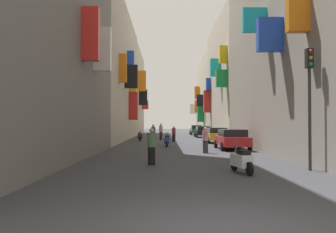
{
  "coord_description": "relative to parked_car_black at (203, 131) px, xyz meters",
  "views": [
    {
      "loc": [
        -1.0,
        -5.99,
        1.82
      ],
      "look_at": [
        -0.77,
        18.82,
        2.3
      ],
      "focal_mm": 36.73,
      "sensor_mm": 36.0,
      "label": 1
    }
  ],
  "objects": [
    {
      "name": "scooter_white",
      "position": [
        -2.1,
        -31.5,
        -0.28
      ],
      "size": [
        0.64,
        1.83,
        1.13
      ],
      "color": "silver",
      "rests_on": "ground"
    },
    {
      "name": "building_left_mid_a",
      "position": [
        -11.88,
        -6.54,
        6.28
      ],
      "size": [
        7.28,
        24.04,
        14.06
      ],
      "color": "#BCB29E",
      "rests_on": "ground"
    },
    {
      "name": "parked_car_red",
      "position": [
        -0.26,
        -20.34,
        -0.0
      ],
      "size": [
        1.98,
        4.37,
        1.39
      ],
      "color": "#B21E1E",
      "rests_on": "ground"
    },
    {
      "name": "pedestrian_near_right",
      "position": [
        -4.01,
        -10.36,
        0.02
      ],
      "size": [
        0.51,
        0.51,
        1.54
      ],
      "color": "black",
      "rests_on": "ground"
    },
    {
      "name": "pedestrian_near_left",
      "position": [
        -5.31,
        -7.12,
        0.14
      ],
      "size": [
        0.52,
        0.52,
        1.76
      ],
      "color": "#2B2B2B",
      "rests_on": "ground"
    },
    {
      "name": "building_right_mid_b",
      "position": [
        4.1,
        13.03,
        5.42
      ],
      "size": [
        7.3,
        17.97,
        12.33
      ],
      "color": "#BCB29E",
      "rests_on": "ground"
    },
    {
      "name": "scooter_black",
      "position": [
        -7.41,
        -9.13,
        -0.28
      ],
      "size": [
        0.56,
        2.0,
        1.13
      ],
      "color": "black",
      "rests_on": "ground"
    },
    {
      "name": "scooter_blue",
      "position": [
        -4.72,
        -17.35,
        -0.28
      ],
      "size": [
        0.48,
        1.95,
        1.13
      ],
      "color": "#2D4CAD",
      "rests_on": "ground"
    },
    {
      "name": "pedestrian_far_away",
      "position": [
        -5.47,
        -29.04,
        0.05
      ],
      "size": [
        0.53,
        0.53,
        1.61
      ],
      "color": "black",
      "rests_on": "ground"
    },
    {
      "name": "building_right_mid_a",
      "position": [
        4.1,
        -4.11,
        6.16
      ],
      "size": [
        7.1,
        16.3,
        13.8
      ],
      "color": "#B2A899",
      "rests_on": "ground"
    },
    {
      "name": "ground_plane",
      "position": [
        -3.89,
        -7.99,
        -0.74
      ],
      "size": [
        140.0,
        140.0,
        0.0
      ],
      "primitive_type": "plane",
      "color": "#38383D"
    },
    {
      "name": "traffic_light_near_corner",
      "position": [
        0.69,
        -30.83,
        2.43
      ],
      "size": [
        0.26,
        0.34,
        4.7
      ],
      "color": "#2D2D2D",
      "rests_on": "ground"
    },
    {
      "name": "building_left_mid_b",
      "position": [
        -11.88,
        13.73,
        6.09
      ],
      "size": [
        7.28,
        16.53,
        13.66
      ],
      "color": "#BCB29E",
      "rests_on": "ground"
    },
    {
      "name": "parked_car_yellow",
      "position": [
        -0.13,
        -12.56,
        -0.0
      ],
      "size": [
        1.93,
        3.9,
        1.39
      ],
      "color": "gold",
      "rests_on": "ground"
    },
    {
      "name": "pedestrian_mid_street",
      "position": [
        -2.43,
        -23.21,
        0.04
      ],
      "size": [
        0.51,
        0.51,
        1.57
      ],
      "color": "#363636",
      "rests_on": "ground"
    },
    {
      "name": "parked_car_green",
      "position": [
        -0.05,
        9.01,
        0.04
      ],
      "size": [
        1.86,
        4.08,
        1.48
      ],
      "color": "#236638",
      "rests_on": "ground"
    },
    {
      "name": "pedestrian_crossing",
      "position": [
        -5.88,
        -14.7,
        0.1
      ],
      "size": [
        0.54,
        0.54,
        1.7
      ],
      "color": "#323232",
      "rests_on": "ground"
    },
    {
      "name": "parked_car_black",
      "position": [
        0.0,
        0.0,
        0.0
      ],
      "size": [
        2.0,
        4.22,
        1.4
      ],
      "color": "black",
      "rests_on": "ground"
    }
  ]
}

